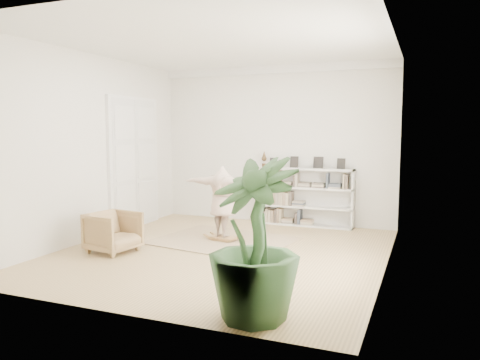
# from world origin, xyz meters

# --- Properties ---
(floor) EXTENTS (6.00, 6.00, 0.00)m
(floor) POSITION_xyz_m (0.00, 0.00, 0.00)
(floor) COLOR #987C4E
(floor) RESTS_ON ground
(room_shell) EXTENTS (6.00, 6.00, 6.00)m
(room_shell) POSITION_xyz_m (0.00, 2.94, 3.51)
(room_shell) COLOR silver
(room_shell) RESTS_ON floor
(doors) EXTENTS (0.09, 1.78, 2.92)m
(doors) POSITION_xyz_m (-2.70, 1.30, 1.40)
(doors) COLOR white
(doors) RESTS_ON floor
(bookshelf) EXTENTS (2.20, 0.35, 1.64)m
(bookshelf) POSITION_xyz_m (0.74, 2.82, 0.64)
(bookshelf) COLOR silver
(bookshelf) RESTS_ON floor
(armchair) EXTENTS (0.90, 0.88, 0.71)m
(armchair) POSITION_xyz_m (-1.78, -0.71, 0.36)
(armchair) COLOR tan
(armchair) RESTS_ON floor
(rug) EXTENTS (2.78, 2.37, 0.02)m
(rug) POSITION_xyz_m (-0.32, 0.75, 0.01)
(rug) COLOR tan
(rug) RESTS_ON floor
(rocker_board) EXTENTS (0.55, 0.38, 0.11)m
(rocker_board) POSITION_xyz_m (-0.32, 0.75, 0.07)
(rocker_board) COLOR olive
(rocker_board) RESTS_ON rug
(person) EXTENTS (1.73, 0.71, 1.36)m
(person) POSITION_xyz_m (-0.32, 0.75, 0.81)
(person) COLOR tan
(person) RESTS_ON rocker_board
(houseplant) EXTENTS (1.35, 1.35, 1.84)m
(houseplant) POSITION_xyz_m (1.53, -2.55, 0.92)
(houseplant) COLOR #2B4E27
(houseplant) RESTS_ON floor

